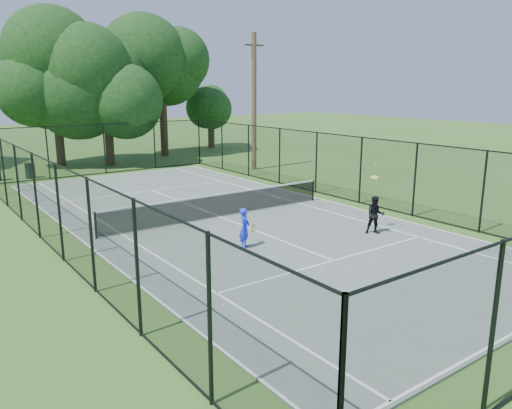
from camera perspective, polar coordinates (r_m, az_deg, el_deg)
ground at (r=20.05m, az=-4.11°, el=-1.57°), size 120.00×120.00×0.00m
tennis_court at (r=20.04m, az=-4.12°, el=-1.49°), size 11.00×24.00×0.06m
tennis_net at (r=19.91m, az=-4.14°, el=0.04°), size 10.08×0.08×0.95m
fence at (r=19.72m, az=-4.19°, el=2.64°), size 13.10×26.10×3.00m
tree_near_left at (r=35.26m, az=-22.05°, el=12.70°), size 6.64×6.64×8.66m
tree_near_mid at (r=34.66m, az=-16.75°, el=11.97°), size 5.76×5.76×7.54m
tree_near_right at (r=38.29m, az=-10.72°, el=14.06°), size 6.57×6.57×9.07m
tree_far_right at (r=42.97m, az=-5.19°, el=10.60°), size 3.82×3.82×5.05m
trash_bin_right at (r=31.43m, az=-24.42°, el=3.56°), size 0.58×0.58×0.89m
utility_pole at (r=31.43m, az=-0.22°, el=11.66°), size 1.40×0.30×8.31m
player_blue at (r=16.05m, az=-1.30°, el=-2.71°), size 0.87×0.54×1.31m
player_black at (r=18.06m, az=13.48°, el=-1.17°), size 1.00×1.01×2.39m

